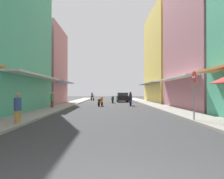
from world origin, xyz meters
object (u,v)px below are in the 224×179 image
street_sign_no_entry (194,89)px  parked_car (122,97)px  motorbike_orange (101,102)px  motorbike_blue (131,100)px  motorbike_silver (92,97)px  motorbike_green (113,99)px  pedestrian_foreground (18,109)px  pedestrian_midway (52,99)px

street_sign_no_entry → parked_car: bearing=95.7°
motorbike_orange → motorbike_blue: size_ratio=0.99×
motorbike_orange → motorbike_blue: (3.37, 0.58, 0.20)m
motorbike_silver → motorbike_green: bearing=-67.9°
motorbike_green → street_sign_no_entry: (3.88, -19.73, 1.21)m
parked_car → pedestrian_foreground: 24.89m
motorbike_blue → street_sign_no_entry: size_ratio=0.68×
parked_car → pedestrian_midway: bearing=-118.4°
motorbike_green → motorbike_silver: (-3.52, 8.68, 0.20)m
pedestrian_foreground → street_sign_no_entry: 8.83m
pedestrian_foreground → motorbike_silver: bearing=87.4°
motorbike_silver → parked_car: bearing=-46.6°
pedestrian_foreground → pedestrian_midway: pedestrian_midway is taller
pedestrian_midway → pedestrian_foreground: bearing=-84.3°
pedestrian_foreground → pedestrian_midway: bearing=95.7°
motorbike_blue → street_sign_no_entry: 13.58m
motorbike_orange → motorbike_silver: 15.73m
motorbike_orange → pedestrian_midway: (-4.40, -3.52, 0.41)m
motorbike_green → parked_car: size_ratio=0.44×
motorbike_orange → pedestrian_foreground: pedestrian_foreground is taller
pedestrian_midway → motorbike_silver: bearing=83.0°
street_sign_no_entry → pedestrian_foreground: bearing=-173.3°
pedestrian_foreground → motorbike_orange: bearing=76.3°
motorbike_green → parked_car: bearing=64.4°
pedestrian_foreground → street_sign_no_entry: size_ratio=0.58×
parked_car → pedestrian_midway: 15.61m
motorbike_orange → parked_car: 10.65m
pedestrian_foreground → motorbike_green: bearing=76.9°
motorbike_blue → motorbike_silver: same height
motorbike_silver → street_sign_no_entry: (7.40, -28.41, 1.01)m
motorbike_silver → pedestrian_foreground: (-1.32, -29.44, 0.06)m
motorbike_green → parked_car: parked_car is taller
motorbike_silver → parked_car: (5.09, -5.39, 0.04)m
motorbike_blue → pedestrian_foreground: bearing=-115.1°
motorbike_orange → motorbike_silver: (-2.05, 15.60, 0.20)m
motorbike_orange → pedestrian_midway: bearing=-141.3°
motorbike_orange → motorbike_silver: bearing=97.5°
motorbike_orange → pedestrian_midway: pedestrian_midway is taller
motorbike_blue → parked_car: motorbike_blue is taller
parked_car → street_sign_no_entry: street_sign_no_entry is taller
motorbike_green → street_sign_no_entry: street_sign_no_entry is taller
pedestrian_foreground → pedestrian_midway: 10.37m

